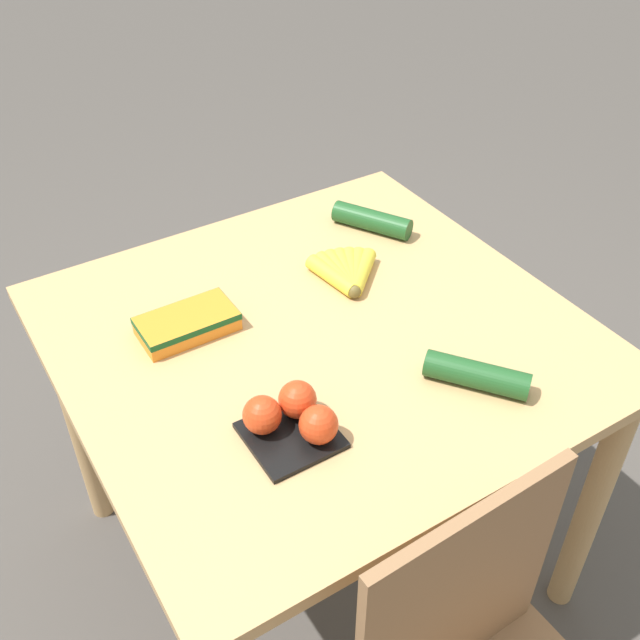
% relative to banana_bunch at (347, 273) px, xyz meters
% --- Properties ---
extents(ground_plane, '(12.00, 12.00, 0.00)m').
position_rel_banana_bunch_xyz_m(ground_plane, '(0.15, 0.12, -0.79)').
color(ground_plane, '#4C4742').
extents(dining_table, '(1.03, 1.00, 0.77)m').
position_rel_banana_bunch_xyz_m(dining_table, '(0.15, 0.12, -0.13)').
color(dining_table, tan).
rests_on(dining_table, ground_plane).
extents(banana_bunch, '(0.16, 0.16, 0.04)m').
position_rel_banana_bunch_xyz_m(banana_bunch, '(0.00, 0.00, 0.00)').
color(banana_bunch, brown).
rests_on(banana_bunch, dining_table).
extents(tomato_pack, '(0.15, 0.15, 0.08)m').
position_rel_banana_bunch_xyz_m(tomato_pack, '(0.33, 0.33, 0.02)').
color(tomato_pack, black).
rests_on(tomato_pack, dining_table).
extents(carrot_bag, '(0.20, 0.11, 0.04)m').
position_rel_banana_bunch_xyz_m(carrot_bag, '(0.38, -0.02, 0.01)').
color(carrot_bag, orange).
rests_on(carrot_bag, dining_table).
extents(cucumber_near, '(0.14, 0.20, 0.05)m').
position_rel_banana_bunch_xyz_m(cucumber_near, '(-0.17, -0.14, 0.01)').
color(cucumber_near, '#1E5123').
rests_on(cucumber_near, dining_table).
extents(cucumber_far, '(0.16, 0.19, 0.05)m').
position_rel_banana_bunch_xyz_m(cucumber_far, '(-0.02, 0.41, 0.01)').
color(cucumber_far, '#1E5123').
rests_on(cucumber_far, dining_table).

